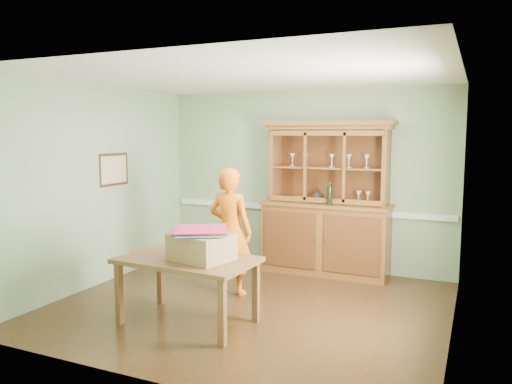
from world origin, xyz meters
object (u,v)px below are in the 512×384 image
at_px(china_hutch, 326,221).
at_px(cardboard_box, 201,247).
at_px(dining_table, 187,266).
at_px(person, 230,231).

height_order(china_hutch, cardboard_box, china_hutch).
bearing_deg(dining_table, cardboard_box, 2.93).
bearing_deg(person, cardboard_box, 105.10).
distance_m(china_hutch, cardboard_box, 2.59).
bearing_deg(dining_table, person, 94.98).
distance_m(dining_table, person, 1.11).
height_order(cardboard_box, person, person).
bearing_deg(cardboard_box, person, 101.27).
bearing_deg(china_hutch, dining_table, -107.84).
relative_size(china_hutch, person, 1.37).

